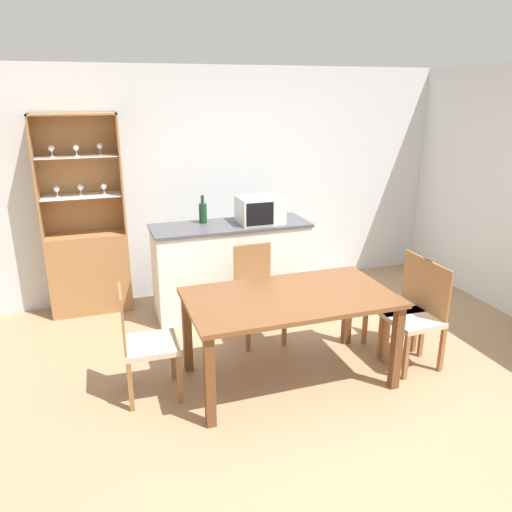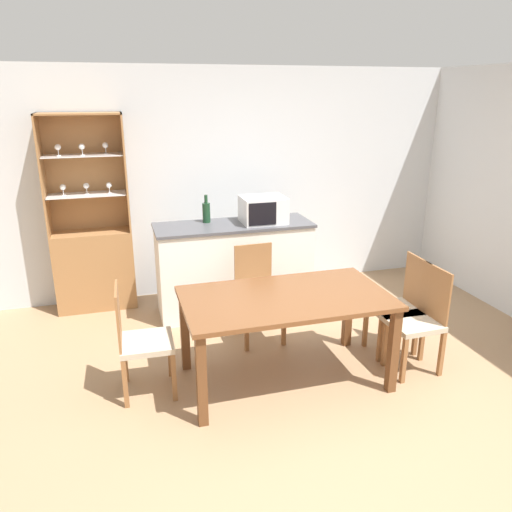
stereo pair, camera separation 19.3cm
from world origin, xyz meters
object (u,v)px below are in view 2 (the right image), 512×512
at_px(microwave, 263,210).
at_px(wine_bottle, 206,212).
at_px(dining_table, 286,307).
at_px(dining_chair_side_right_near, 418,320).
at_px(display_cabinet, 94,255).
at_px(dining_chair_side_left_far, 140,341).
at_px(dining_chair_head_far, 258,294).
at_px(dining_chair_side_right_far, 400,307).

height_order(microwave, wine_bottle, wine_bottle).
height_order(dining_table, dining_chair_side_right_near, dining_chair_side_right_near).
relative_size(display_cabinet, microwave, 4.59).
bearing_deg(dining_chair_side_left_far, wine_bottle, 152.93).
relative_size(dining_chair_side_right_near, wine_bottle, 3.10).
height_order(display_cabinet, dining_chair_head_far, display_cabinet).
xyz_separation_m(dining_chair_side_right_far, wine_bottle, (-1.45, 1.48, 0.63)).
xyz_separation_m(dining_chair_side_left_far, microwave, (1.39, 1.30, 0.65)).
bearing_deg(dining_table, wine_bottle, 101.16).
xyz_separation_m(display_cabinet, microwave, (1.75, -0.54, 0.51)).
bearing_deg(dining_chair_head_far, dining_chair_side_right_far, 148.89).
bearing_deg(dining_table, microwave, 80.12).
xyz_separation_m(microwave, wine_bottle, (-0.57, 0.17, -0.02)).
relative_size(dining_chair_side_left_far, dining_chair_side_right_far, 1.00).
bearing_deg(dining_chair_head_far, dining_chair_side_left_far, 27.60).
xyz_separation_m(display_cabinet, dining_chair_side_right_near, (2.63, -2.11, -0.15)).
height_order(display_cabinet, dining_table, display_cabinet).
xyz_separation_m(dining_chair_side_right_far, microwave, (-0.88, 1.31, 0.65)).
bearing_deg(microwave, dining_table, -99.88).
distance_m(dining_chair_side_right_near, microwave, 1.92).
xyz_separation_m(dining_chair_head_far, wine_bottle, (-0.32, 0.84, 0.63)).
distance_m(dining_table, dining_chair_side_right_near, 1.16).
relative_size(display_cabinet, dining_chair_side_right_near, 2.30).
height_order(dining_chair_side_right_near, dining_chair_side_right_far, same).
bearing_deg(dining_chair_side_left_far, dining_table, 84.96).
height_order(dining_chair_side_left_far, dining_chair_side_right_far, same).
distance_m(dining_chair_side_right_near, wine_bottle, 2.36).
height_order(display_cabinet, dining_chair_side_right_near, display_cabinet).
bearing_deg(microwave, display_cabinet, 162.94).
bearing_deg(wine_bottle, dining_chair_side_left_far, -119.01).
xyz_separation_m(dining_chair_head_far, dining_chair_side_left_far, (-1.13, -0.64, 0.00)).
bearing_deg(dining_table, dining_chair_head_far, 90.11).
bearing_deg(dining_chair_side_right_far, display_cabinet, 56.01).
xyz_separation_m(dining_chair_side_right_near, wine_bottle, (-1.45, 1.75, 0.63)).
distance_m(display_cabinet, dining_chair_side_left_far, 1.88).
relative_size(dining_chair_side_right_far, wine_bottle, 3.10).
relative_size(dining_chair_side_right_near, dining_chair_head_far, 1.00).
distance_m(dining_chair_head_far, wine_bottle, 1.09).
bearing_deg(wine_bottle, dining_chair_head_far, -69.25).
distance_m(display_cabinet, wine_bottle, 1.33).
xyz_separation_m(dining_chair_side_right_near, microwave, (-0.88, 1.58, 0.65)).
height_order(dining_table, wine_bottle, wine_bottle).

